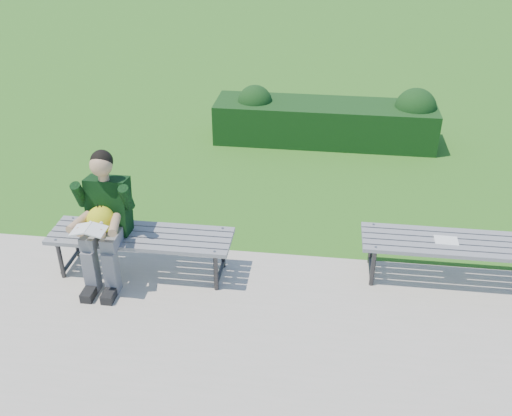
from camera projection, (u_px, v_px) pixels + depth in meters
name	position (u px, v px, depth m)	size (l,w,h in m)	color
ground	(262.00, 254.00, 6.11)	(80.00, 80.00, 0.00)	#2F781E
walkway	(237.00, 375.00, 4.60)	(30.00, 3.50, 0.02)	#B9AC9B
hedge	(329.00, 120.00, 8.61)	(3.30, 0.84, 0.88)	#0F420F
bench_left	(141.00, 239.00, 5.61)	(1.80, 0.50, 0.46)	slate
bench_right	(456.00, 246.00, 5.50)	(1.80, 0.50, 0.46)	slate
seated_boy	(104.00, 216.00, 5.41)	(0.56, 0.76, 1.31)	gray
paper_sheet	(446.00, 240.00, 5.48)	(0.22, 0.17, 0.01)	white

